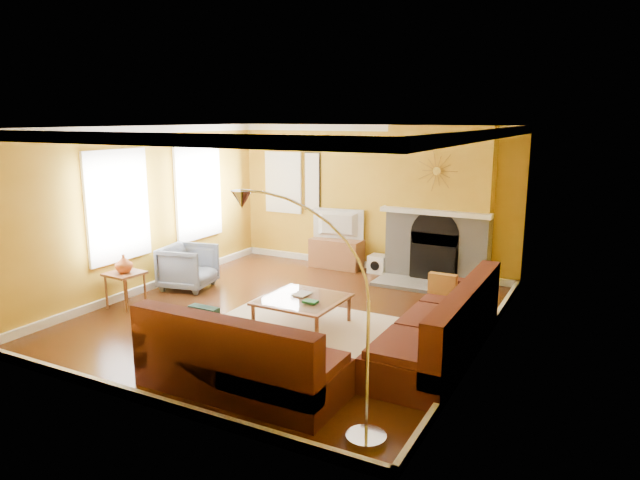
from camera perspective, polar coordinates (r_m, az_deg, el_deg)
The scene contains 27 objects.
floor at distance 8.43m, azimuth -2.97°, elevation -7.54°, with size 5.50×6.00×0.02m, color #562B12.
ceiling at distance 7.94m, azimuth -3.19°, elevation 11.28°, with size 5.50×6.00×0.02m, color white.
wall_back at distance 10.74m, azimuth 5.20°, elevation 4.20°, with size 5.50×0.02×2.70m, color gold.
wall_front at distance 5.77m, azimuth -18.61°, elevation -3.36°, with size 5.50×0.02×2.70m, color gold.
wall_left at distance 9.76m, azimuth -17.15°, elevation 2.91°, with size 0.02×6.00×2.70m, color gold.
wall_right at distance 7.09m, azimuth 16.45°, elevation -0.39°, with size 0.02×6.00×2.70m, color gold.
baseboard at distance 8.41m, azimuth -2.98°, elevation -7.09°, with size 5.50×6.00×0.12m, color white, non-canonical shape.
crown_molding at distance 7.94m, azimuth -3.19°, elevation 10.78°, with size 5.50×6.00×0.12m, color white, non-canonical shape.
window_left_near at distance 10.67m, azimuth -12.13°, elevation 4.74°, with size 0.06×1.22×1.72m, color white.
window_left_far at distance 9.30m, azimuth -19.62°, elevation 3.24°, with size 0.06×1.22×1.72m, color white.
window_back at distance 11.53m, azimuth -3.67°, elevation 5.77°, with size 0.82×0.06×1.22m, color white.
wall_art at distance 11.20m, azimuth -0.79°, elevation 5.87°, with size 0.34×0.04×1.14m, color white.
fireplace at distance 10.10m, azimuth 11.83°, elevation 3.48°, with size 1.80×0.40×2.70m, color gray, non-canonical shape.
mantel at distance 9.89m, azimuth 11.42°, elevation 2.73°, with size 1.92×0.22×0.08m, color white.
hearth at distance 9.87m, azimuth 10.61°, elevation -4.53°, with size 1.80×0.70×0.06m, color gray.
sunburst at distance 9.81m, azimuth 11.61°, elevation 6.78°, with size 0.70×0.04×0.70m, color olive, non-canonical shape.
rug at distance 8.02m, azimuth -1.91°, elevation -8.45°, with size 2.40×1.80×0.02m, color beige.
sectional_sofa at distance 7.03m, azimuth 1.90°, elevation -7.62°, with size 3.10×3.70×0.90m, color #51211A, non-canonical shape.
coffee_table at distance 7.88m, azimuth -1.78°, elevation -7.24°, with size 1.07×1.07×0.42m, color white, non-canonical shape.
media_console at distance 10.95m, azimuth 1.67°, elevation -1.33°, with size 1.00×0.45×0.55m, color #915934.
tv at distance 10.83m, azimuth 1.69°, elevation 1.57°, with size 1.00×0.13×0.58m, color black.
subwoofer at distance 10.66m, azimuth 5.84°, elevation -2.38°, with size 0.33×0.33×0.33m, color white.
armchair at distance 9.84m, azimuth -13.03°, elevation -2.65°, with size 0.79×0.81×0.74m, color gray.
side_table at distance 9.17m, azimuth -18.85°, elevation -4.72°, with size 0.49×0.49×0.54m, color #915934, non-canonical shape.
vase at distance 9.06m, azimuth -19.03°, elevation -2.25°, with size 0.26×0.26×0.27m, color #C65821.
book at distance 7.97m, azimuth -2.42°, elevation -5.31°, with size 0.20×0.27×0.03m, color white.
arc_lamp at distance 5.18m, azimuth -1.22°, elevation -7.55°, with size 1.38×0.36×2.17m, color silver, non-canonical shape.
Camera 1 is at (4.08, -6.81, 2.83)m, focal length 32.00 mm.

